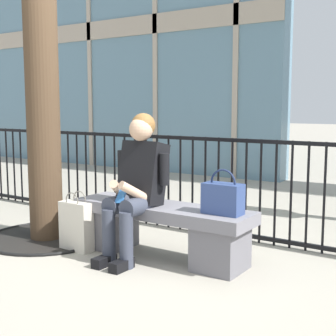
{
  "coord_description": "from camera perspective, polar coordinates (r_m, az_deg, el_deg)",
  "views": [
    {
      "loc": [
        2.24,
        -3.21,
        1.28
      ],
      "look_at": [
        0.0,
        0.1,
        0.75
      ],
      "focal_mm": 51.14,
      "sensor_mm": 36.0,
      "label": 1
    }
  ],
  "objects": [
    {
      "name": "ground_plane",
      "position": [
        4.12,
        -0.79,
        -10.56
      ],
      "size": [
        60.0,
        60.0,
        0.0
      ],
      "primitive_type": "plane",
      "color": "#A8A091"
    },
    {
      "name": "stone_bench",
      "position": [
        4.04,
        -0.8,
        -6.9
      ],
      "size": [
        1.6,
        0.44,
        0.45
      ],
      "color": "slate",
      "rests_on": "ground"
    },
    {
      "name": "seated_person_with_phone",
      "position": [
        3.96,
        -3.79,
        -1.62
      ],
      "size": [
        0.52,
        0.66,
        1.21
      ],
      "color": "#383D4C",
      "rests_on": "ground"
    },
    {
      "name": "handbag_on_bench",
      "position": [
        3.67,
        6.55,
        -3.54
      ],
      "size": [
        0.3,
        0.15,
        0.35
      ],
      "color": "#33477F",
      "rests_on": "stone_bench"
    },
    {
      "name": "shopping_bag",
      "position": [
        4.32,
        -10.86,
        -6.77
      ],
      "size": [
        0.31,
        0.13,
        0.53
      ],
      "color": "beige",
      "rests_on": "ground"
    },
    {
      "name": "plaza_railing",
      "position": [
        4.71,
        5.22,
        -2.12
      ],
      "size": [
        7.77,
        0.04,
        0.97
      ],
      "color": "black",
      "rests_on": "ground"
    }
  ]
}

